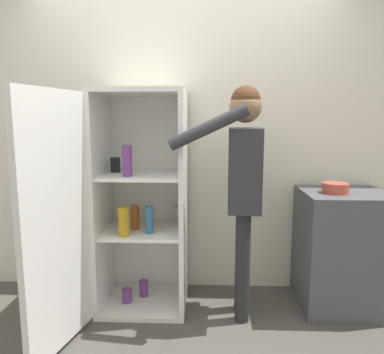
% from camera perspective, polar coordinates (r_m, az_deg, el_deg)
% --- Properties ---
extents(ground_plane, '(12.00, 12.00, 0.00)m').
position_cam_1_polar(ground_plane, '(2.66, -2.59, -24.76)').
color(ground_plane, '#4C4742').
extents(wall_back, '(7.00, 0.06, 2.55)m').
position_cam_1_polar(wall_back, '(3.19, -1.29, 5.39)').
color(wall_back, silver).
rests_on(wall_back, ground_plane).
extents(refrigerator, '(0.86, 1.27, 1.68)m').
position_cam_1_polar(refrigerator, '(2.86, -9.79, -4.07)').
color(refrigerator, white).
rests_on(refrigerator, ground_plane).
extents(person, '(0.65, 0.54, 1.70)m').
position_cam_1_polar(person, '(2.69, 7.78, 0.77)').
color(person, '#262628').
rests_on(person, ground_plane).
extents(counter, '(0.64, 0.60, 0.92)m').
position_cam_1_polar(counter, '(3.19, 21.91, -10.23)').
color(counter, '#4C4C51').
rests_on(counter, ground_plane).
extents(bowl, '(0.19, 0.19, 0.08)m').
position_cam_1_polar(bowl, '(3.00, 20.99, -1.56)').
color(bowl, '#B24738').
rests_on(bowl, counter).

